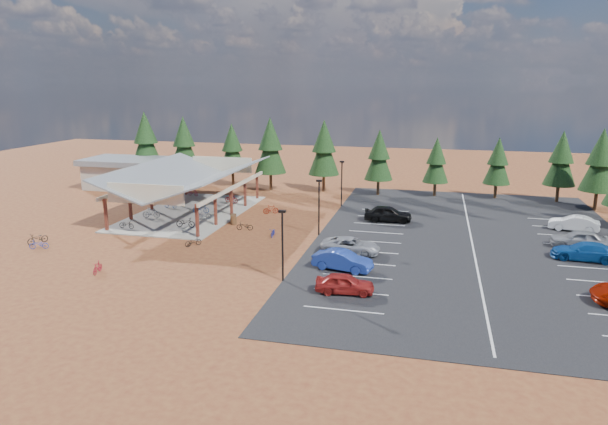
# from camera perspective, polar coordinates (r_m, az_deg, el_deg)

# --- Properties ---
(ground) EXTENTS (140.00, 140.00, 0.00)m
(ground) POSITION_cam_1_polar(r_m,az_deg,el_deg) (48.99, -4.67, -2.62)
(ground) COLOR maroon
(ground) RESTS_ON ground
(asphalt_lot) EXTENTS (27.00, 44.00, 0.04)m
(asphalt_lot) POSITION_cam_1_polar(r_m,az_deg,el_deg) (49.64, 17.25, -2.97)
(asphalt_lot) COLOR black
(asphalt_lot) RESTS_ON ground
(concrete_pad) EXTENTS (10.60, 18.60, 0.10)m
(concrete_pad) POSITION_cam_1_polar(r_m,az_deg,el_deg) (58.92, -11.79, -0.02)
(concrete_pad) COLOR gray
(concrete_pad) RESTS_ON ground
(bike_pavilion) EXTENTS (11.65, 19.40, 4.97)m
(bike_pavilion) POSITION_cam_1_polar(r_m,az_deg,el_deg) (58.16, -11.97, 3.60)
(bike_pavilion) COLOR #521F17
(bike_pavilion) RESTS_ON concrete_pad
(outbuilding) EXTENTS (11.00, 7.00, 3.90)m
(outbuilding) POSITION_cam_1_polar(r_m,az_deg,el_deg) (74.65, -18.01, 4.02)
(outbuilding) COLOR #ADA593
(outbuilding) RESTS_ON ground
(lamp_post_0) EXTENTS (0.50, 0.25, 5.14)m
(lamp_post_0) POSITION_cam_1_polar(r_m,az_deg,el_deg) (37.56, -2.28, -2.96)
(lamp_post_0) COLOR black
(lamp_post_0) RESTS_ON ground
(lamp_post_1) EXTENTS (0.50, 0.25, 5.14)m
(lamp_post_1) POSITION_cam_1_polar(r_m,az_deg,el_deg) (48.83, 1.59, 0.97)
(lamp_post_1) COLOR black
(lamp_post_1) RESTS_ON ground
(lamp_post_2) EXTENTS (0.50, 0.25, 5.14)m
(lamp_post_2) POSITION_cam_1_polar(r_m,az_deg,el_deg) (60.39, 3.99, 3.41)
(lamp_post_2) COLOR black
(lamp_post_2) RESTS_ON ground
(trash_bin_0) EXTENTS (0.60, 0.60, 0.90)m
(trash_bin_0) POSITION_cam_1_polar(r_m,az_deg,el_deg) (53.53, -7.43, -0.78)
(trash_bin_0) COLOR #50331C
(trash_bin_0) RESTS_ON ground
(trash_bin_1) EXTENTS (0.60, 0.60, 0.90)m
(trash_bin_1) POSITION_cam_1_polar(r_m,az_deg,el_deg) (54.14, -7.43, -0.62)
(trash_bin_1) COLOR #50331C
(trash_bin_1) RESTS_ON ground
(pine_0) EXTENTS (4.18, 4.18, 9.74)m
(pine_0) POSITION_cam_1_polar(r_m,az_deg,el_deg) (77.43, -16.33, 7.40)
(pine_0) COLOR #382314
(pine_0) RESTS_ON ground
(pine_1) EXTENTS (3.91, 3.91, 9.11)m
(pine_1) POSITION_cam_1_polar(r_m,az_deg,el_deg) (75.59, -12.52, 7.19)
(pine_1) COLOR #382314
(pine_1) RESTS_ON ground
(pine_2) EXTENTS (3.57, 3.57, 8.32)m
(pine_2) POSITION_cam_1_polar(r_m,az_deg,el_deg) (72.93, -7.58, 6.78)
(pine_2) COLOR #382314
(pine_2) RESTS_ON ground
(pine_3) EXTENTS (4.00, 4.00, 9.32)m
(pine_3) POSITION_cam_1_polar(r_m,az_deg,el_deg) (69.19, -3.57, 7.01)
(pine_3) COLOR #382314
(pine_3) RESTS_ON ground
(pine_4) EXTENTS (3.89, 3.89, 9.06)m
(pine_4) POSITION_cam_1_polar(r_m,az_deg,el_deg) (68.17, 2.12, 6.80)
(pine_4) COLOR #382314
(pine_4) RESTS_ON ground
(pine_5) EXTENTS (3.46, 3.46, 8.06)m
(pine_5) POSITION_cam_1_polar(r_m,az_deg,el_deg) (66.59, 7.91, 5.97)
(pine_5) COLOR #382314
(pine_5) RESTS_ON ground
(pine_6) EXTENTS (3.09, 3.09, 7.19)m
(pine_6) POSITION_cam_1_polar(r_m,az_deg,el_deg) (67.29, 13.76, 5.33)
(pine_6) COLOR #382314
(pine_6) RESTS_ON ground
(pine_7) EXTENTS (3.15, 3.15, 7.33)m
(pine_7) POSITION_cam_1_polar(r_m,az_deg,el_deg) (68.13, 19.74, 5.10)
(pine_7) COLOR #382314
(pine_7) RESTS_ON ground
(pine_8) EXTENTS (3.55, 3.55, 8.28)m
(pine_8) POSITION_cam_1_polar(r_m,az_deg,el_deg) (68.62, 25.46, 5.12)
(pine_8) COLOR #382314
(pine_8) RESTS_ON ground
(pine_13) EXTENTS (3.83, 3.83, 8.93)m
(pine_13) POSITION_cam_1_polar(r_m,az_deg,el_deg) (65.96, 28.77, 4.81)
(pine_13) COLOR #382314
(pine_13) RESTS_ON ground
(bike_0) EXTENTS (1.66, 0.72, 0.84)m
(bike_0) POSITION_cam_1_polar(r_m,az_deg,el_deg) (53.93, -18.19, -1.18)
(bike_0) COLOR black
(bike_0) RESTS_ON concrete_pad
(bike_1) EXTENTS (1.86, 0.91, 1.07)m
(bike_1) POSITION_cam_1_polar(r_m,az_deg,el_deg) (57.31, -15.78, -0.03)
(bike_1) COLOR gray
(bike_1) RESTS_ON concrete_pad
(bike_2) EXTENTS (1.59, 0.73, 0.81)m
(bike_2) POSITION_cam_1_polar(r_m,az_deg,el_deg) (61.26, -13.87, 0.83)
(bike_2) COLOR navy
(bike_2) RESTS_ON concrete_pad
(bike_3) EXTENTS (1.64, 0.86, 0.95)m
(bike_3) POSITION_cam_1_polar(r_m,az_deg,el_deg) (67.12, -11.62, 2.12)
(bike_3) COLOR maroon
(bike_3) RESTS_ON concrete_pad
(bike_4) EXTENTS (1.89, 0.77, 0.97)m
(bike_4) POSITION_cam_1_polar(r_m,az_deg,el_deg) (52.89, -12.37, -1.01)
(bike_4) COLOR black
(bike_4) RESTS_ON concrete_pad
(bike_5) EXTENTS (1.70, 0.85, 0.98)m
(bike_5) POSITION_cam_1_polar(r_m,az_deg,el_deg) (55.44, -10.51, -0.24)
(bike_5) COLOR gray
(bike_5) RESTS_ON concrete_pad
(bike_6) EXTENTS (1.85, 0.81, 0.94)m
(bike_6) POSITION_cam_1_polar(r_m,az_deg,el_deg) (58.31, -10.80, 0.41)
(bike_6) COLOR #20489C
(bike_6) RESTS_ON concrete_pad
(bike_7) EXTENTS (1.78, 0.85, 1.03)m
(bike_7) POSITION_cam_1_polar(r_m,az_deg,el_deg) (62.45, -7.64, 1.46)
(bike_7) COLOR maroon
(bike_7) RESTS_ON concrete_pad
(bike_8) EXTENTS (1.30, 1.91, 0.95)m
(bike_8) POSITION_cam_1_polar(r_m,az_deg,el_deg) (52.20, -26.23, -2.46)
(bike_8) COLOR black
(bike_8) RESTS_ON ground
(bike_10) EXTENTS (1.66, 1.07, 0.82)m
(bike_10) POSITION_cam_1_polar(r_m,az_deg,el_deg) (50.54, -26.14, -3.03)
(bike_10) COLOR #23349E
(bike_10) RESTS_ON ground
(bike_11) EXTENTS (0.67, 1.53, 0.89)m
(bike_11) POSITION_cam_1_polar(r_m,az_deg,el_deg) (42.62, -20.91, -5.42)
(bike_11) COLOR #9F0920
(bike_11) RESTS_ON ground
(bike_12) EXTENTS (1.36, 1.54, 0.80)m
(bike_12) POSITION_cam_1_polar(r_m,az_deg,el_deg) (47.16, -11.59, -3.01)
(bike_12) COLOR black
(bike_12) RESTS_ON ground
(bike_14) EXTENTS (0.74, 1.59, 0.81)m
(bike_14) POSITION_cam_1_polar(r_m,az_deg,el_deg) (49.01, -3.27, -2.10)
(bike_14) COLOR navy
(bike_14) RESTS_ON ground
(bike_15) EXTENTS (1.65, 1.21, 0.98)m
(bike_15) POSITION_cam_1_polar(r_m,az_deg,el_deg) (57.41, -3.51, 0.34)
(bike_15) COLOR maroon
(bike_15) RESTS_ON ground
(bike_16) EXTENTS (1.63, 0.76, 0.82)m
(bike_16) POSITION_cam_1_polar(r_m,az_deg,el_deg) (51.33, -6.26, -1.42)
(bike_16) COLOR black
(bike_16) RESTS_ON ground
(car_0) EXTENTS (4.03, 1.92, 1.33)m
(car_0) POSITION_cam_1_polar(r_m,az_deg,el_deg) (36.19, 4.31, -7.46)
(car_0) COLOR maroon
(car_0) RESTS_ON asphalt_lot
(car_1) EXTENTS (4.66, 2.36, 1.46)m
(car_1) POSITION_cam_1_polar(r_m,az_deg,el_deg) (40.42, 4.07, -5.04)
(car_1) COLOR #1F3999
(car_1) RESTS_ON asphalt_lot
(car_2) EXTENTS (4.81, 2.24, 1.33)m
(car_2) POSITION_cam_1_polar(r_m,az_deg,el_deg) (44.19, 4.93, -3.50)
(car_2) COLOR #A1A2A8
(car_2) RESTS_ON asphalt_lot
(car_4) EXTENTS (4.82, 2.23, 1.60)m
(car_4) POSITION_cam_1_polar(r_m,az_deg,el_deg) (54.62, 8.83, -0.12)
(car_4) COLOR black
(car_4) RESTS_ON asphalt_lot
(car_7) EXTENTS (5.10, 2.55, 1.42)m
(car_7) POSITION_cam_1_polar(r_m,az_deg,el_deg) (47.83, 27.45, -3.64)
(car_7) COLOR #114793
(car_7) RESTS_ON asphalt_lot
(car_8) EXTENTS (4.59, 2.08, 1.53)m
(car_8) POSITION_cam_1_polar(r_m,az_deg,el_deg) (51.04, 26.95, -2.50)
(car_8) COLOR gray
(car_8) RESTS_ON asphalt_lot
(car_9) EXTENTS (4.55, 2.34, 1.43)m
(car_9) POSITION_cam_1_polar(r_m,az_deg,el_deg) (56.61, 26.52, -1.02)
(car_9) COLOR white
(car_9) RESTS_ON asphalt_lot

